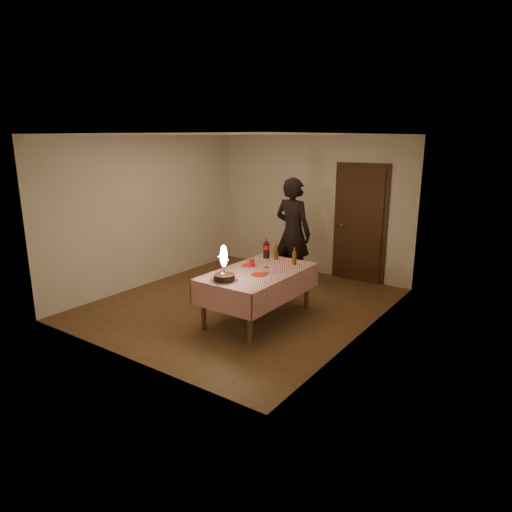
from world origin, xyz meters
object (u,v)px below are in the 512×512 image
Objects in this scene: amber_bottle_left at (276,252)px; amber_bottle_right at (294,257)px; dining_table at (258,277)px; photographer at (293,233)px; birthday_cake at (224,272)px; clear_cup at (266,270)px; red_cup at (252,263)px; cola_bottle at (266,248)px; red_plate at (259,274)px.

amber_bottle_left is 0.39m from amber_bottle_right.
photographer is (-0.40, 1.62, 0.33)m from dining_table.
dining_table is 0.68m from birthday_cake.
clear_cup is 0.35× the size of amber_bottle_left.
birthday_cake is 0.79m from red_cup.
photographer reaches higher than dining_table.
red_cup is at bearing -82.85° from photographer.
red_plate is at bearing -62.38° from cola_bottle.
amber_bottle_right is (0.55, -0.08, -0.03)m from cola_bottle.
amber_bottle_right is (0.13, 0.73, 0.11)m from red_plate.
amber_bottle_right is at bearing -13.60° from amber_bottle_left.
red_plate is 0.86× the size of amber_bottle_right.
cola_bottle reaches higher than red_plate.
red_plate is 1.85m from photographer.
birthday_cake is at bearing -82.50° from photographer.
amber_bottle_right reaches higher than dining_table.
dining_table is 7.82× the size of red_plate.
birthday_cake is at bearing -105.78° from amber_bottle_right.
red_plate is (0.22, 0.50, -0.11)m from birthday_cake.
amber_bottle_right is (0.25, 0.58, 0.22)m from dining_table.
birthday_cake is 0.25× the size of photographer.
red_plate is 0.87m from amber_bottle_left.
cola_bottle reaches higher than dining_table.
amber_bottle_left and amber_bottle_right have the same top height.
amber_bottle_right is at bearing 74.22° from birthday_cake.
red_cup is at bearing -97.95° from amber_bottle_left.
red_cup is at bearing 156.13° from clear_cup.
photographer is (-0.64, 1.03, 0.11)m from amber_bottle_right.
cola_bottle is at bearing 99.05° from birthday_cake.
dining_table is 6.75× the size of amber_bottle_left.
red_plate is 2.20× the size of red_cup.
red_cup is 0.55m from amber_bottle_left.
red_plate is 0.86× the size of amber_bottle_left.
photographer reaches higher than birthday_cake.
birthday_cake is at bearing -80.95° from cola_bottle.
amber_bottle_left is 1.00× the size of amber_bottle_right.
clear_cup is at bearing -97.89° from amber_bottle_right.
dining_table is 1.70m from photographer.
amber_bottle_right is (0.46, 0.45, 0.07)m from red_cup.
red_plate is 0.93m from cola_bottle.
red_cup is at bearing -79.67° from cola_bottle.
birthday_cake is 1.90× the size of amber_bottle_right.
clear_cup is at bearing -71.26° from photographer.
red_plate is 0.12× the size of photographer.
dining_table is at bearing -78.78° from amber_bottle_left.
clear_cup is at bearing 68.85° from red_plate.
birthday_cake is 0.67m from clear_cup.
cola_bottle is 0.96m from photographer.
dining_table is 0.90× the size of photographer.
photographer is (-0.56, 1.65, 0.19)m from clear_cup.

